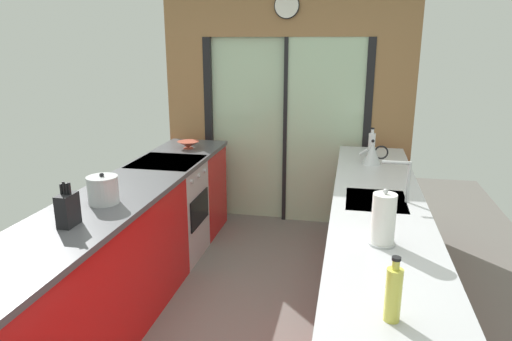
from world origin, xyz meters
TOP-DOWN VIEW (x-y plane):
  - ground_plane at (0.00, 0.60)m, footprint 5.04×7.60m
  - back_wall_unit at (0.00, 2.40)m, footprint 2.64×0.12m
  - left_counter_run at (-0.91, 0.13)m, footprint 0.62×3.80m
  - right_counter_run at (0.91, 0.30)m, footprint 0.62×3.80m
  - sink_faucet at (1.06, 0.55)m, footprint 0.19×0.02m
  - oven_range at (-0.91, 1.25)m, footprint 0.60×0.60m
  - mixing_bowl_far at (-0.89, 1.77)m, footprint 0.22×0.22m
  - knife_block at (-0.89, -0.28)m, footprint 0.08×0.14m
  - stock_pot at (-0.89, 0.12)m, footprint 0.20×0.20m
  - kettle at (0.89, 1.53)m, footprint 0.25×0.16m
  - soap_bottle_near at (0.89, -0.89)m, footprint 0.06×0.06m
  - soap_bottle_far at (0.89, 1.74)m, footprint 0.06×0.06m
  - paper_towel_roll at (0.89, -0.17)m, footprint 0.14×0.14m

SIDE VIEW (x-z plane):
  - ground_plane at x=0.00m, z-range -0.02..0.00m
  - oven_range at x=-0.91m, z-range 0.00..0.92m
  - right_counter_run at x=0.91m, z-range 0.00..0.92m
  - left_counter_run at x=-0.91m, z-range 0.01..0.93m
  - mixing_bowl_far at x=-0.89m, z-range 0.92..1.00m
  - stock_pot at x=-0.89m, z-range 0.91..1.12m
  - kettle at x=0.89m, z-range 0.91..1.13m
  - knife_block at x=-0.89m, z-range 0.89..1.16m
  - soap_bottle_near at x=0.89m, z-range 0.90..1.17m
  - soap_bottle_far at x=0.89m, z-range 0.90..1.18m
  - paper_towel_roll at x=0.89m, z-range 0.90..1.21m
  - sink_faucet at x=1.06m, z-range 0.97..1.25m
  - back_wall_unit at x=0.00m, z-range 0.17..2.87m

